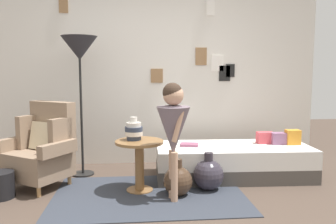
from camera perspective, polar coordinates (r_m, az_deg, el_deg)
name	(u,v)px	position (r m, az deg, el deg)	size (l,w,h in m)	color
ground_plane	(162,216)	(3.35, -1.04, -16.62)	(12.00, 12.00, 0.00)	#4C3D33
gallery_wall	(151,73)	(5.02, -2.78, 6.46)	(4.80, 0.12, 2.60)	silver
rug	(149,195)	(3.84, -3.07, -13.39)	(2.03, 1.35, 0.01)	#333842
armchair	(43,148)	(4.28, -19.77, -5.64)	(0.90, 0.85, 0.97)	tan
daybed	(233,161)	(4.48, 10.57, -7.93)	(1.93, 0.87, 0.40)	#4C4742
pillow_head	(293,137)	(4.69, 19.73, -3.89)	(0.17, 0.12, 0.19)	orange
pillow_mid	(278,138)	(4.65, 17.62, -4.14)	(0.18, 0.12, 0.15)	gray
pillow_back	(265,138)	(4.66, 15.63, -4.07)	(0.21, 0.12, 0.15)	#D64C56
side_table	(139,156)	(3.87, -4.70, -7.14)	(0.53, 0.53, 0.57)	olive
vase_striped	(134,131)	(3.86, -5.62, -3.04)	(0.20, 0.20, 0.26)	#2D384C
floor_lamp	(80,53)	(4.50, -14.28, 9.34)	(0.44, 0.44, 1.75)	black
person_child	(173,125)	(3.50, 0.87, -2.18)	(0.34, 0.34, 1.21)	tan
book_on_daybed	(189,145)	(4.35, 3.51, -5.36)	(0.22, 0.16, 0.03)	#995271
demijohn_near	(178,181)	(3.78, 1.63, -11.20)	(0.31, 0.31, 0.40)	#473323
demijohn_far	(208,175)	(3.97, 6.63, -10.15)	(0.34, 0.34, 0.43)	#332D38
magazine_basket	(0,185)	(4.11, -25.74, -10.72)	(0.28, 0.28, 0.28)	black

